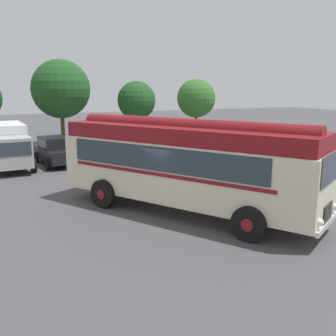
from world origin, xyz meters
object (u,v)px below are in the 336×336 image
(car_near_left, at_px, (56,151))
(box_van, at_px, (7,144))
(car_mid_right, at_px, (141,145))
(vintage_bus, at_px, (186,162))
(car_mid_left, at_px, (101,147))

(car_near_left, bearing_deg, box_van, 174.24)
(car_mid_right, height_order, box_van, box_van)
(car_mid_right, relative_size, box_van, 0.72)
(vintage_bus, bearing_deg, car_mid_right, 76.95)
(car_mid_left, distance_m, car_mid_right, 2.61)
(vintage_bus, distance_m, car_mid_left, 11.76)
(car_mid_left, height_order, box_van, box_van)
(car_near_left, bearing_deg, vintage_bus, -76.21)
(car_near_left, bearing_deg, car_mid_right, -1.53)
(car_mid_left, height_order, car_mid_right, same)
(car_near_left, distance_m, car_mid_left, 2.87)
(car_mid_left, bearing_deg, car_mid_right, -8.31)
(vintage_bus, height_order, car_mid_right, vintage_bus)
(car_near_left, xyz_separation_m, car_mid_left, (2.86, 0.23, 0.00))
(vintage_bus, bearing_deg, car_mid_left, 89.80)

